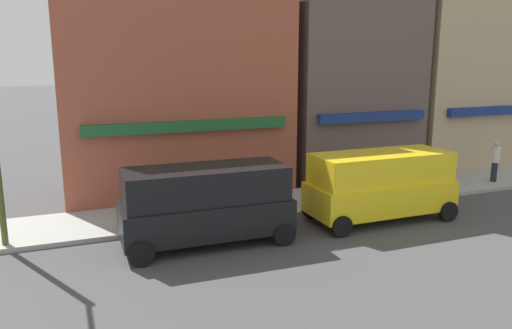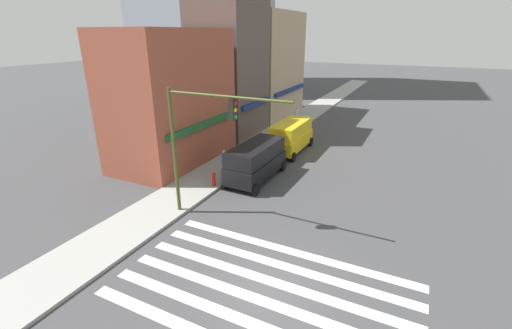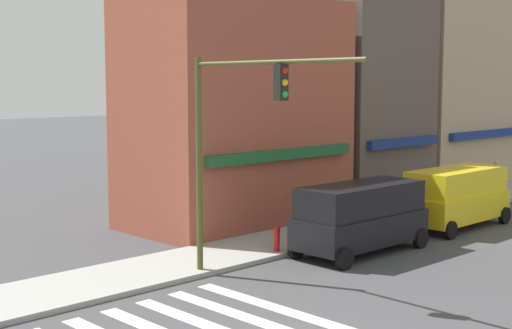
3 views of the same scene
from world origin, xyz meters
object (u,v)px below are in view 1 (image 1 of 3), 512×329
pedestrian_blue_shirt (167,196)px  fire_hydrant (121,216)px  van_black (206,202)px  van_yellow (381,183)px  pedestrian_white_shirt (495,161)px

pedestrian_blue_shirt → fire_hydrant: bearing=103.2°
fire_hydrant → pedestrian_blue_shirt: bearing=5.1°
van_black → pedestrian_blue_shirt: 2.01m
pedestrian_blue_shirt → fire_hydrant: (-1.51, -0.13, -0.46)m
van_yellow → pedestrian_blue_shirt: 7.18m
van_black → fire_hydrant: van_black is taller
pedestrian_blue_shirt → van_black: bearing=-148.7°
pedestrian_white_shirt → fire_hydrant: 15.99m
van_black → pedestrian_blue_shirt: van_black is taller
pedestrian_blue_shirt → pedestrian_white_shirt: same height
van_black → fire_hydrant: (-2.29, 1.70, -0.67)m
pedestrian_blue_shirt → fire_hydrant: size_ratio=2.10×
van_yellow → pedestrian_white_shirt: bearing=16.6°
van_yellow → pedestrian_blue_shirt: bearing=165.4°
pedestrian_blue_shirt → van_yellow: bearing=-96.7°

